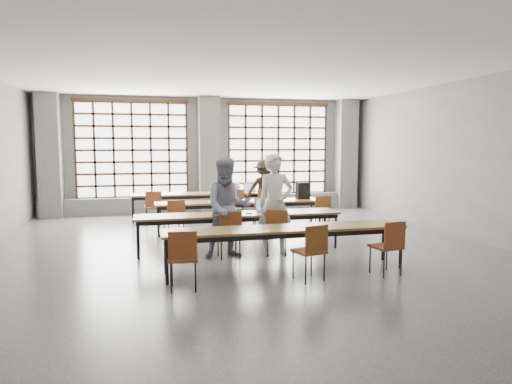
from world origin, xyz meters
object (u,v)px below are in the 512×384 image
(chair_near_right, at_px, (389,242))
(backpack, at_px, (303,191))
(desk_row_d, at_px, (286,231))
(student_female, at_px, (228,208))
(chair_mid_left, at_px, (175,215))
(mouse, at_px, (286,211))
(chair_mid_right, at_px, (321,210))
(chair_back_left, at_px, (153,204))
(desk_row_b, at_px, (240,204))
(chair_mid_centre, at_px, (262,212))
(green_box, at_px, (236,210))
(phone, at_px, (249,213))
(chair_near_mid, at_px, (312,247))
(chair_near_left, at_px, (183,254))
(chair_front_right, at_px, (276,227))
(desk_row_a, at_px, (204,195))
(student_back, at_px, (265,190))
(laptop_front, at_px, (265,208))
(chair_front_left, at_px, (230,229))
(desk_row_c, at_px, (239,217))
(red_pouch, at_px, (183,255))
(laptop_back, at_px, (250,189))
(student_male, at_px, (275,204))
(chair_back_mid, at_px, (237,202))
(plastic_bag, at_px, (236,187))
(chair_back_right, at_px, (265,201))

(chair_near_right, xyz_separation_m, backpack, (0.06, 4.26, 0.39))
(desk_row_d, height_order, student_female, student_female)
(chair_mid_left, xyz_separation_m, mouse, (2.11, -1.31, 0.21))
(chair_mid_right, bearing_deg, chair_mid_left, 179.96)
(desk_row_d, xyz_separation_m, chair_back_left, (-2.04, 4.94, -0.13))
(chair_mid_right, bearing_deg, desk_row_b, 160.80)
(chair_mid_centre, bearing_deg, mouse, -83.80)
(green_box, relative_size, phone, 1.92)
(chair_near_right, xyz_separation_m, phone, (-1.78, 2.19, 0.20))
(chair_near_mid, bearing_deg, chair_near_left, -179.93)
(chair_near_left, bearing_deg, mouse, 45.77)
(chair_front_right, relative_size, phone, 6.77)
(desk_row_a, xyz_separation_m, chair_mid_right, (2.42, -2.61, -0.13))
(desk_row_b, relative_size, phone, 30.77)
(desk_row_a, bearing_deg, backpack, -41.21)
(student_back, bearing_deg, laptop_front, -99.86)
(chair_back_left, xyz_separation_m, chair_front_left, (1.29, -3.91, 0.00))
(student_back, bearing_deg, phone, -104.72)
(chair_front_left, xyz_separation_m, phone, (0.48, 0.53, 0.20))
(mouse, bearing_deg, chair_front_right, -121.09)
(desk_row_c, relative_size, phone, 30.77)
(red_pouch, bearing_deg, desk_row_c, 60.45)
(chair_mid_right, distance_m, chair_front_left, 3.17)
(chair_front_right, bearing_deg, laptop_front, 91.95)
(student_back, bearing_deg, chair_mid_right, -64.33)
(laptop_back, bearing_deg, chair_near_right, -82.67)
(desk_row_d, height_order, student_male, student_male)
(desk_row_d, distance_m, chair_near_mid, 0.68)
(desk_row_d, xyz_separation_m, green_box, (-0.49, 1.75, 0.11))
(desk_row_c, relative_size, chair_mid_right, 4.55)
(chair_mid_left, height_order, laptop_back, laptop_back)
(chair_mid_left, height_order, phone, chair_mid_left)
(student_female, bearing_deg, backpack, 46.08)
(chair_front_left, xyz_separation_m, student_female, (-0.00, 0.13, 0.38))
(chair_back_mid, relative_size, chair_mid_left, 1.00)
(desk_row_c, relative_size, chair_near_right, 4.55)
(chair_near_mid, bearing_deg, chair_back_mid, 90.70)
(laptop_back, relative_size, backpack, 0.99)
(chair_front_right, xyz_separation_m, backpack, (1.43, 2.60, 0.39))
(chair_near_mid, xyz_separation_m, student_female, (-0.96, 1.79, 0.38))
(student_female, xyz_separation_m, laptop_back, (1.45, 4.51, -0.13))
(laptop_back, height_order, plastic_bag, plastic_bag)
(chair_mid_left, xyz_separation_m, backpack, (3.18, 0.68, 0.39))
(chair_front_right, relative_size, chair_near_left, 1.00)
(red_pouch, bearing_deg, chair_front_right, 40.80)
(chair_mid_left, bearing_deg, chair_front_left, -65.73)
(chair_back_right, height_order, green_box, chair_back_right)
(chair_near_left, xyz_separation_m, student_female, (0.96, 1.79, 0.38))
(chair_back_left, height_order, chair_front_right, same)
(chair_back_left, relative_size, phone, 6.77)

